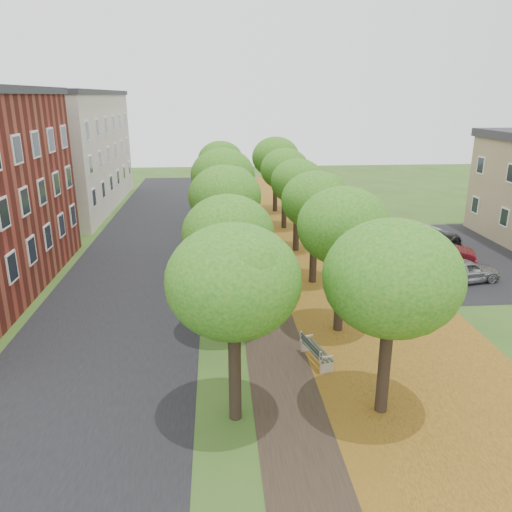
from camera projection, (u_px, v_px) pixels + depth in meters
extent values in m
plane|color=#2D4C19|center=(303.00, 414.00, 16.30)|extent=(120.00, 120.00, 0.00)
cube|color=black|center=(137.00, 269.00, 29.96)|extent=(8.00, 70.00, 0.01)
cube|color=black|center=(261.00, 265.00, 30.53)|extent=(3.20, 70.00, 0.01)
cube|color=#9B631C|center=(341.00, 263.00, 30.91)|extent=(7.50, 70.00, 0.01)
cube|color=black|center=(466.00, 255.00, 32.51)|extent=(9.00, 16.00, 0.01)
cylinder|color=black|center=(235.00, 371.00, 15.61)|extent=(0.40, 0.40, 3.41)
ellipsoid|color=#1B6315|center=(233.00, 282.00, 14.70)|extent=(3.87, 3.87, 3.29)
cylinder|color=black|center=(229.00, 297.00, 21.30)|extent=(0.40, 0.40, 3.41)
ellipsoid|color=#1B6315|center=(228.00, 230.00, 20.39)|extent=(3.87, 3.87, 3.29)
cylinder|color=black|center=(226.00, 255.00, 26.99)|extent=(0.40, 0.40, 3.41)
ellipsoid|color=#1B6315|center=(225.00, 201.00, 26.08)|extent=(3.87, 3.87, 3.29)
cylinder|color=black|center=(224.00, 227.00, 32.69)|extent=(0.40, 0.40, 3.41)
ellipsoid|color=#1B6315|center=(223.00, 182.00, 31.78)|extent=(3.87, 3.87, 3.29)
cylinder|color=black|center=(222.00, 208.00, 38.38)|extent=(0.40, 0.40, 3.41)
ellipsoid|color=#1B6315|center=(222.00, 169.00, 37.47)|extent=(3.87, 3.87, 3.29)
cylinder|color=black|center=(221.00, 193.00, 44.07)|extent=(0.40, 0.40, 3.41)
ellipsoid|color=#1B6315|center=(221.00, 159.00, 43.16)|extent=(3.87, 3.87, 3.29)
cylinder|color=black|center=(384.00, 364.00, 15.97)|extent=(0.40, 0.40, 3.41)
ellipsoid|color=#1B6315|center=(392.00, 278.00, 15.07)|extent=(3.87, 3.87, 3.29)
cylinder|color=black|center=(340.00, 294.00, 21.67)|extent=(0.40, 0.40, 3.41)
ellipsoid|color=#1B6315|center=(343.00, 228.00, 20.76)|extent=(3.87, 3.87, 3.29)
cylinder|color=black|center=(313.00, 253.00, 27.36)|extent=(0.40, 0.40, 3.41)
ellipsoid|color=#1B6315|center=(315.00, 199.00, 26.45)|extent=(3.87, 3.87, 3.29)
cylinder|color=black|center=(296.00, 226.00, 33.05)|extent=(0.40, 0.40, 3.41)
ellipsoid|color=#1B6315|center=(297.00, 181.00, 32.14)|extent=(3.87, 3.87, 3.29)
cylinder|color=black|center=(284.00, 206.00, 38.74)|extent=(0.40, 0.40, 3.41)
ellipsoid|color=#1B6315|center=(285.00, 168.00, 37.84)|extent=(3.87, 3.87, 3.29)
cylinder|color=black|center=(275.00, 192.00, 44.44)|extent=(0.40, 0.40, 3.41)
ellipsoid|color=#1B6315|center=(276.00, 159.00, 43.53)|extent=(3.87, 3.87, 3.29)
cube|color=beige|center=(55.00, 153.00, 44.78)|extent=(10.00, 20.00, 10.00)
cube|color=#2D2D33|center=(48.00, 92.00, 43.18)|extent=(10.30, 20.30, 0.40)
cube|color=#242D28|center=(317.00, 350.00, 19.36)|extent=(0.96, 2.00, 0.04)
cube|color=#242D28|center=(310.00, 345.00, 19.19)|extent=(0.52, 1.89, 0.28)
cube|color=silver|center=(327.00, 367.00, 18.64)|extent=(0.54, 0.20, 0.49)
cube|color=silver|center=(307.00, 346.00, 20.23)|extent=(0.54, 0.20, 0.49)
cube|color=silver|center=(327.00, 357.00, 18.50)|extent=(0.49, 0.18, 0.04)
cube|color=silver|center=(307.00, 336.00, 20.10)|extent=(0.49, 0.18, 0.04)
imported|color=#A3A4A8|center=(465.00, 270.00, 27.64)|extent=(4.21, 2.41, 1.35)
imported|color=maroon|center=(438.00, 251.00, 30.91)|extent=(4.68, 3.03, 1.46)
imported|color=#313236|center=(426.00, 237.00, 33.95)|extent=(5.69, 3.54, 1.54)
imported|color=silver|center=(411.00, 232.00, 35.15)|extent=(5.64, 2.92, 1.52)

